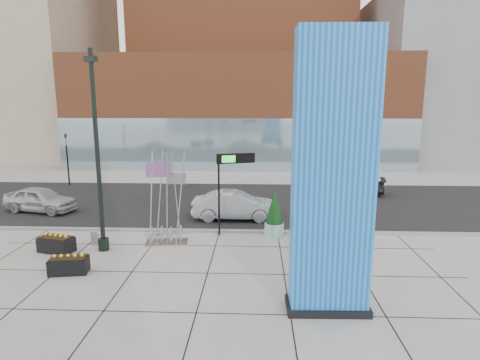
{
  "coord_description": "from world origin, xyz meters",
  "views": [
    {
      "loc": [
        2.89,
        -15.64,
        6.68
      ],
      "look_at": [
        2.15,
        2.0,
        3.15
      ],
      "focal_mm": 30.0,
      "sensor_mm": 36.0,
      "label": 1
    }
  ],
  "objects_px": {
    "blue_pylon": "(333,182)",
    "concrete_bollard": "(94,238)",
    "lamp_post": "(99,172)",
    "car_silver_mid": "(235,206)",
    "overhead_street_sign": "(233,166)",
    "public_art_sculpture": "(166,219)",
    "car_white_west": "(40,200)"
  },
  "relations": [
    {
      "from": "blue_pylon",
      "to": "overhead_street_sign",
      "type": "relative_size",
      "value": 2.13
    },
    {
      "from": "lamp_post",
      "to": "car_white_west",
      "type": "xyz_separation_m",
      "value": [
        -6.21,
        6.15,
        -2.84
      ]
    },
    {
      "from": "public_art_sculpture",
      "to": "concrete_bollard",
      "type": "xyz_separation_m",
      "value": [
        -3.37,
        -0.35,
        -0.85
      ]
    },
    {
      "from": "blue_pylon",
      "to": "public_art_sculpture",
      "type": "bearing_deg",
      "value": 136.32
    },
    {
      "from": "overhead_street_sign",
      "to": "car_white_west",
      "type": "xyz_separation_m",
      "value": [
        -11.95,
        3.84,
        -2.77
      ]
    },
    {
      "from": "blue_pylon",
      "to": "public_art_sculpture",
      "type": "distance_m",
      "value": 9.37
    },
    {
      "from": "blue_pylon",
      "to": "car_white_west",
      "type": "relative_size",
      "value": 1.99
    },
    {
      "from": "overhead_street_sign",
      "to": "blue_pylon",
      "type": "bearing_deg",
      "value": -82.47
    },
    {
      "from": "public_art_sculpture",
      "to": "car_white_west",
      "type": "distance_m",
      "value": 10.23
    },
    {
      "from": "public_art_sculpture",
      "to": "overhead_street_sign",
      "type": "distance_m",
      "value": 4.07
    },
    {
      "from": "public_art_sculpture",
      "to": "car_silver_mid",
      "type": "height_order",
      "value": "public_art_sculpture"
    },
    {
      "from": "lamp_post",
      "to": "overhead_street_sign",
      "type": "xyz_separation_m",
      "value": [
        5.74,
        2.31,
        -0.07
      ]
    },
    {
      "from": "overhead_street_sign",
      "to": "car_white_west",
      "type": "bearing_deg",
      "value": 144.04
    },
    {
      "from": "overhead_street_sign",
      "to": "car_silver_mid",
      "type": "distance_m",
      "value": 3.85
    },
    {
      "from": "public_art_sculpture",
      "to": "overhead_street_sign",
      "type": "xyz_separation_m",
      "value": [
        3.08,
        1.24,
        2.36
      ]
    },
    {
      "from": "blue_pylon",
      "to": "car_white_west",
      "type": "xyz_separation_m",
      "value": [
        -15.42,
        11.05,
        -3.48
      ]
    },
    {
      "from": "public_art_sculpture",
      "to": "car_silver_mid",
      "type": "distance_m",
      "value": 5.01
    },
    {
      "from": "blue_pylon",
      "to": "car_silver_mid",
      "type": "relative_size",
      "value": 1.81
    },
    {
      "from": "blue_pylon",
      "to": "car_silver_mid",
      "type": "distance_m",
      "value": 11.07
    },
    {
      "from": "blue_pylon",
      "to": "concrete_bollard",
      "type": "height_order",
      "value": "blue_pylon"
    },
    {
      "from": "concrete_bollard",
      "to": "car_silver_mid",
      "type": "height_order",
      "value": "car_silver_mid"
    },
    {
      "from": "blue_pylon",
      "to": "public_art_sculpture",
      "type": "height_order",
      "value": "blue_pylon"
    },
    {
      "from": "blue_pylon",
      "to": "car_silver_mid",
      "type": "bearing_deg",
      "value": 108.12
    },
    {
      "from": "concrete_bollard",
      "to": "car_white_west",
      "type": "relative_size",
      "value": 0.14
    },
    {
      "from": "lamp_post",
      "to": "concrete_bollard",
      "type": "distance_m",
      "value": 3.43
    },
    {
      "from": "lamp_post",
      "to": "car_silver_mid",
      "type": "relative_size",
      "value": 1.82
    },
    {
      "from": "blue_pylon",
      "to": "lamp_post",
      "type": "bearing_deg",
      "value": 150.63
    },
    {
      "from": "lamp_post",
      "to": "concrete_bollard",
      "type": "bearing_deg",
      "value": 135.1
    },
    {
      "from": "overhead_street_sign",
      "to": "concrete_bollard",
      "type": "bearing_deg",
      "value": 175.75
    },
    {
      "from": "public_art_sculpture",
      "to": "overhead_street_sign",
      "type": "bearing_deg",
      "value": 15.86
    },
    {
      "from": "car_silver_mid",
      "to": "blue_pylon",
      "type": "bearing_deg",
      "value": -161.18
    },
    {
      "from": "lamp_post",
      "to": "blue_pylon",
      "type": "bearing_deg",
      "value": -28.02
    }
  ]
}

